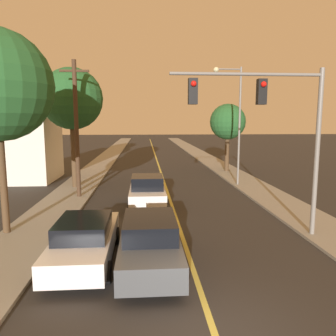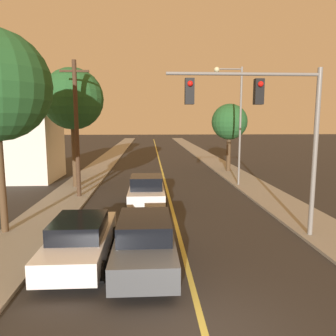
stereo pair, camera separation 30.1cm
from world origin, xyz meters
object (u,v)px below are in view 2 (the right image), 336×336
car_near_lane_front (145,240)px  streetlamp_right (234,111)px  tree_left_far (73,99)px  traffic_signal_mast (268,116)px  domed_building_left (21,126)px  car_near_lane_second (146,191)px  utility_pole_left (77,127)px  tree_right_near (229,122)px  car_outer_lane_front (81,239)px

car_near_lane_front → streetlamp_right: (5.81, 11.99, 4.25)m
streetlamp_right → tree_left_far: streetlamp_right is taller
tree_left_far → streetlamp_right: bearing=-0.1°
traffic_signal_mast → domed_building_left: bearing=136.0°
car_near_lane_second → utility_pole_left: (-3.91, 2.04, 3.28)m
streetlamp_right → tree_right_near: bearing=79.0°
car_near_lane_second → utility_pole_left: size_ratio=0.53×
car_near_lane_front → tree_left_far: 13.81m
tree_left_far → domed_building_left: domed_building_left is taller
car_near_lane_front → domed_building_left: (-9.29, 15.36, 3.25)m
utility_pole_left → tree_left_far: (-0.78, 2.88, 1.69)m
streetlamp_right → tree_left_far: 10.53m
tree_left_far → domed_building_left: 5.94m
utility_pole_left → car_near_lane_second: bearing=-27.5°
car_near_lane_front → utility_pole_left: (-3.91, 9.12, 3.28)m
car_outer_lane_front → utility_pole_left: bearing=102.1°
traffic_signal_mast → domed_building_left: size_ratio=0.70×
tree_right_near → car_near_lane_front: bearing=-111.2°
car_near_lane_front → tree_left_far: size_ratio=0.65×
traffic_signal_mast → streetlamp_right: streetlamp_right is taller
streetlamp_right → domed_building_left: size_ratio=0.88×
tree_left_far → utility_pole_left: bearing=-74.8°
traffic_signal_mast → utility_pole_left: size_ratio=0.81×
car_outer_lane_front → tree_right_near: size_ratio=0.81×
streetlamp_right → utility_pole_left: size_ratio=1.02×
car_near_lane_second → domed_building_left: size_ratio=0.46×
car_near_lane_front → car_near_lane_second: car_near_lane_second is taller
car_near_lane_front → tree_left_far: (-4.69, 12.00, 4.97)m
car_near_lane_front → tree_left_far: bearing=111.3°
traffic_signal_mast → domed_building_left: domed_building_left is taller
utility_pole_left → tree_left_far: bearing=105.2°
tree_left_far → tree_right_near: bearing=27.3°
car_near_lane_second → streetlamp_right: streetlamp_right is taller
utility_pole_left → tree_left_far: tree_left_far is taller
streetlamp_right → tree_right_near: 6.19m
domed_building_left → streetlamp_right: bearing=-12.6°
traffic_signal_mast → streetlamp_right: (1.35, 9.93, 0.47)m
car_near_lane_second → utility_pole_left: 5.49m
domed_building_left → car_near_lane_front: bearing=-58.8°
car_near_lane_second → traffic_signal_mast: (4.46, -5.03, 3.79)m
utility_pole_left → tree_right_near: bearing=39.2°
traffic_signal_mast → streetlamp_right: bearing=82.3°
car_near_lane_front → car_near_lane_second: bearing=90.0°
car_near_lane_front → tree_right_near: (6.98, 18.02, 3.50)m
car_near_lane_front → traffic_signal_mast: 6.20m
car_near_lane_front → streetlamp_right: size_ratio=0.64×
streetlamp_right → car_near_lane_front: bearing=-115.9°
traffic_signal_mast → tree_right_near: 16.16m
car_near_lane_front → domed_building_left: 18.24m
traffic_signal_mast → streetlamp_right: 10.03m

